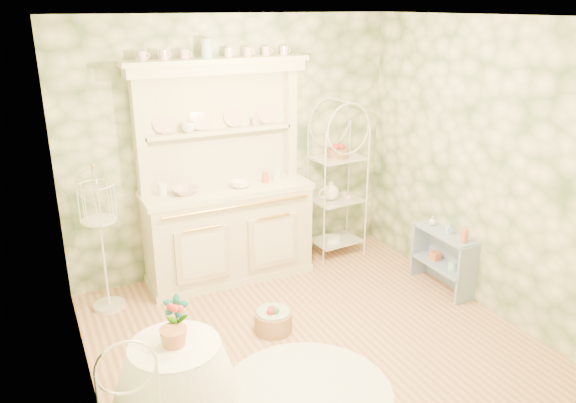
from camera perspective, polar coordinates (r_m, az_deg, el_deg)
name	(u,v)px	position (r m, az deg, el deg)	size (l,w,h in m)	color
floor	(313,343)	(5.03, 2.57, -14.20)	(3.60, 3.60, 0.00)	tan
ceiling	(319,17)	(4.19, 3.15, 18.24)	(3.60, 3.60, 0.00)	white
wall_left	(75,236)	(3.94, -20.84, -3.27)	(3.60, 3.60, 0.00)	beige
wall_right	(487,169)	(5.49, 19.59, 3.15)	(3.60, 3.60, 0.00)	beige
wall_back	(235,147)	(6.00, -5.46, 5.54)	(3.60, 3.60, 0.00)	beige
wall_front	(482,299)	(3.11, 19.14, -9.32)	(3.60, 3.60, 0.00)	beige
kitchen_dresser	(226,175)	(5.74, -6.27, 2.73)	(1.87, 0.61, 2.29)	beige
bakers_rack	(337,181)	(6.40, 5.03, 2.12)	(0.55, 0.39, 1.77)	white
side_shelf	(443,259)	(5.98, 15.49, -5.64)	(0.28, 0.75, 0.65)	#8499BC
round_table	(178,387)	(3.99, -11.15, -17.98)	(0.71, 0.71, 0.78)	white
birdcage_stand	(102,241)	(5.51, -18.39, -3.87)	(0.33, 0.33, 1.39)	white
floor_basket	(273,319)	(5.14, -1.51, -11.86)	(0.36, 0.36, 0.23)	#A0714F
lace_rug	(307,392)	(4.50, 1.98, -18.75)	(1.31, 1.31, 0.01)	white
bowl_floral	(185,193)	(5.64, -10.45, 0.84)	(0.27, 0.27, 0.07)	white
bowl_white	(240,186)	(5.77, -4.85, 1.54)	(0.21, 0.21, 0.07)	white
cup_left	(188,130)	(5.68, -10.08, 7.21)	(0.14, 0.14, 0.11)	white
cup_right	(256,123)	(5.91, -3.29, 7.96)	(0.10, 0.10, 0.10)	white
potted_geranium	(177,321)	(3.77, -11.24, -11.86)	(0.17, 0.11, 0.32)	#3F7238
bottle_amber	(465,236)	(5.66, 17.52, -3.33)	(0.07, 0.07, 0.17)	#C85A33
bottle_blue	(449,230)	(5.82, 16.01, -2.82)	(0.05, 0.05, 0.11)	#8EC0D4
bottle_glass	(432,222)	(6.00, 14.44, -2.07)	(0.08, 0.08, 0.10)	silver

